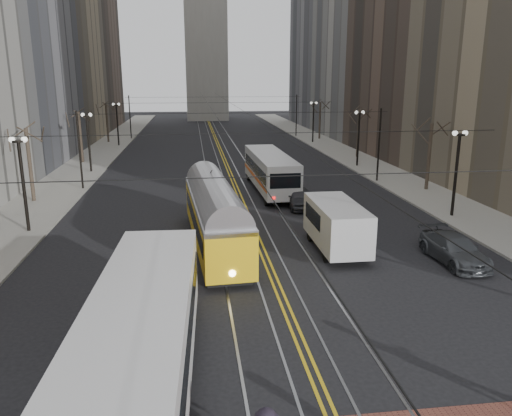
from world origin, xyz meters
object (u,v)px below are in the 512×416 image
object	(u,v)px
transit_bus	(140,358)
sedan_parked	(454,249)
rear_bus	(270,173)
sedan_silver	(260,153)
sedan_grey	(299,197)
cargo_van	(336,227)
streetcar	(215,221)

from	to	relation	value
transit_bus	sedan_parked	bearing A→B (deg)	36.63
rear_bus	sedan_silver	bearing A→B (deg)	83.77
rear_bus	sedan_grey	bearing A→B (deg)	-78.37
cargo_van	sedan_silver	world-z (taller)	cargo_van
rear_bus	sedan_parked	size ratio (longest dim) A/B	2.47
streetcar	rear_bus	bearing A→B (deg)	64.97
rear_bus	cargo_van	size ratio (longest dim) A/B	2.01
rear_bus	cargo_van	distance (m)	15.08
transit_bus	rear_bus	world-z (taller)	transit_bus
cargo_van	sedan_grey	distance (m)	9.51
streetcar	sedan_silver	bearing A→B (deg)	73.52
sedan_grey	sedan_parked	bearing A→B (deg)	-63.73
transit_bus	sedan_grey	bearing A→B (deg)	69.68
streetcar	sedan_silver	xyz separation A→B (m)	(6.50, 29.20, -0.65)
transit_bus	rear_bus	size ratio (longest dim) A/B	1.11
transit_bus	sedan_grey	world-z (taller)	transit_bus
streetcar	sedan_silver	size ratio (longest dim) A/B	2.47
streetcar	sedan_grey	size ratio (longest dim) A/B	2.91
cargo_van	sedan_parked	world-z (taller)	cargo_van
sedan_silver	sedan_parked	xyz separation A→B (m)	(5.50, -33.25, -0.14)
transit_bus	streetcar	size ratio (longest dim) A/B	1.04
transit_bus	cargo_van	world-z (taller)	transit_bus
sedan_silver	sedan_grey	bearing A→B (deg)	-80.30
sedan_grey	cargo_van	bearing A→B (deg)	-88.36
transit_bus	rear_bus	distance (m)	28.67
sedan_silver	sedan_parked	size ratio (longest dim) A/B	1.06
cargo_van	sedan_parked	bearing A→B (deg)	-24.63
sedan_grey	rear_bus	bearing A→B (deg)	104.80
streetcar	cargo_van	size ratio (longest dim) A/B	2.14
sedan_parked	streetcar	bearing A→B (deg)	159.45
streetcar	sedan_parked	bearing A→B (deg)	-22.56
sedan_silver	streetcar	bearing A→B (deg)	-92.85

